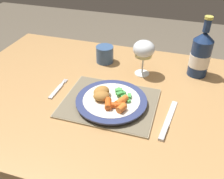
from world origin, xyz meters
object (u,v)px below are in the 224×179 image
at_px(dinner_plate, 111,101).
at_px(drinking_cup, 105,54).
at_px(wine_glass, 144,50).
at_px(bottle, 201,54).
at_px(dining_table, 124,116).
at_px(table_knife, 167,123).
at_px(fork, 57,90).

bearing_deg(dinner_plate, drinking_cup, 112.79).
relative_size(dinner_plate, drinking_cup, 3.22).
relative_size(wine_glass, bottle, 0.61).
xyz_separation_m(dining_table, table_knife, (0.16, -0.10, 0.10)).
distance_m(fork, bottle, 0.58).
height_order(dinner_plate, wine_glass, wine_glass).
relative_size(dining_table, table_knife, 6.59).
bearing_deg(dining_table, bottle, 45.00).
bearing_deg(table_knife, fork, 171.93).
xyz_separation_m(table_knife, drinking_cup, (-0.32, 0.33, 0.04)).
xyz_separation_m(dinner_plate, table_knife, (0.20, -0.04, -0.01)).
height_order(wine_glass, drinking_cup, wine_glass).
bearing_deg(fork, drinking_cup, 69.36).
height_order(dinner_plate, drinking_cup, drinking_cup).
distance_m(dining_table, wine_glass, 0.27).
bearing_deg(dining_table, dinner_plate, -119.80).
bearing_deg(table_knife, bottle, 76.94).
height_order(dinner_plate, bottle, bottle).
distance_m(dinner_plate, fork, 0.22).
xyz_separation_m(table_knife, bottle, (0.08, 0.34, 0.09)).
bearing_deg(drinking_cup, dinner_plate, -67.21).
relative_size(dinner_plate, wine_glass, 1.66).
bearing_deg(bottle, drinking_cup, -178.18).
bearing_deg(dinner_plate, wine_glass, 75.92).
bearing_deg(fork, bottle, 29.28).
bearing_deg(wine_glass, dining_table, -98.13).
bearing_deg(wine_glass, dinner_plate, -104.08).
height_order(dining_table, wine_glass, wine_glass).
bearing_deg(dinner_plate, bottle, 47.52).
relative_size(bottle, drinking_cup, 3.19).
xyz_separation_m(dinner_plate, fork, (-0.22, 0.02, -0.01)).
relative_size(dining_table, drinking_cup, 17.46).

